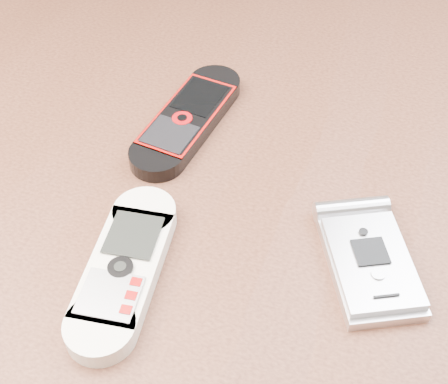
{
  "coord_description": "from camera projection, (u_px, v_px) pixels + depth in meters",
  "views": [
    {
      "loc": [
        0.12,
        -0.34,
        1.14
      ],
      "look_at": [
        0.01,
        0.0,
        0.76
      ],
      "focal_mm": 50.0,
      "sensor_mm": 36.0,
      "label": 1
    }
  ],
  "objects": [
    {
      "name": "table",
      "position": [
        219.0,
        271.0,
        0.61
      ],
      "size": [
        1.2,
        0.8,
        0.75
      ],
      "color": "black",
      "rests_on": "ground"
    },
    {
      "name": "nokia_white",
      "position": [
        124.0,
        268.0,
        0.47
      ],
      "size": [
        0.07,
        0.16,
        0.02
      ],
      "primitive_type": "cube",
      "rotation": [
        0.0,
        0.0,
        0.11
      ],
      "color": "white",
      "rests_on": "table"
    },
    {
      "name": "nokia_black_red",
      "position": [
        188.0,
        119.0,
        0.59
      ],
      "size": [
        0.07,
        0.17,
        0.02
      ],
      "primitive_type": "cube",
      "rotation": [
        0.0,
        0.0,
        -0.13
      ],
      "color": "black",
      "rests_on": "table"
    },
    {
      "name": "motorola_razr",
      "position": [
        370.0,
        261.0,
        0.47
      ],
      "size": [
        0.11,
        0.13,
        0.02
      ],
      "primitive_type": "cube",
      "rotation": [
        0.0,
        0.0,
        0.45
      ],
      "color": "silver",
      "rests_on": "table"
    }
  ]
}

